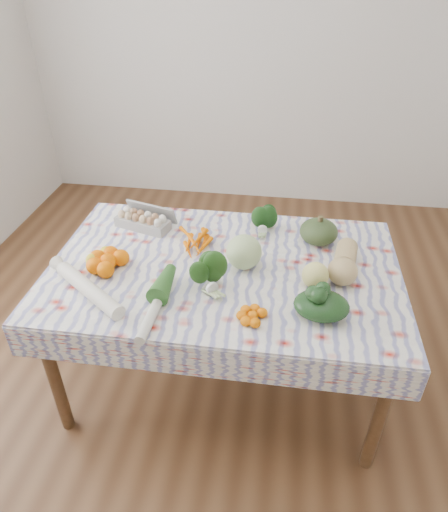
{
  "coord_description": "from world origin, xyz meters",
  "views": [
    {
      "loc": [
        0.25,
        -1.75,
        2.03
      ],
      "look_at": [
        0.0,
        0.0,
        0.82
      ],
      "focal_mm": 32.0,
      "sensor_mm": 36.0,
      "label": 1
    }
  ],
  "objects_px": {
    "egg_carton": "(142,221)",
    "grapefruit": "(315,275)",
    "kabocha_squash": "(319,232)",
    "butternut_squash": "(345,261)",
    "dining_table": "(224,280)",
    "cabbage": "(244,252)"
  },
  "relations": [
    {
      "from": "egg_carton",
      "to": "grapefruit",
      "type": "xyz_separation_m",
      "value": [
        0.91,
        -0.38,
        0.02
      ]
    },
    {
      "from": "egg_carton",
      "to": "kabocha_squash",
      "type": "relative_size",
      "value": 1.53
    },
    {
      "from": "butternut_squash",
      "to": "grapefruit",
      "type": "bearing_deg",
      "value": -127.4
    },
    {
      "from": "egg_carton",
      "to": "kabocha_squash",
      "type": "distance_m",
      "value": 0.93
    },
    {
      "from": "dining_table",
      "to": "egg_carton",
      "type": "distance_m",
      "value": 0.58
    },
    {
      "from": "egg_carton",
      "to": "butternut_squash",
      "type": "xyz_separation_m",
      "value": [
        1.04,
        -0.26,
        0.03
      ]
    },
    {
      "from": "egg_carton",
      "to": "butternut_squash",
      "type": "distance_m",
      "value": 1.07
    },
    {
      "from": "dining_table",
      "to": "butternut_squash",
      "type": "relative_size",
      "value": 5.52
    },
    {
      "from": "egg_carton",
      "to": "butternut_squash",
      "type": "relative_size",
      "value": 1.02
    },
    {
      "from": "egg_carton",
      "to": "kabocha_squash",
      "type": "height_order",
      "value": "kabocha_squash"
    },
    {
      "from": "kabocha_squash",
      "to": "butternut_squash",
      "type": "bearing_deg",
      "value": -65.97
    },
    {
      "from": "grapefruit",
      "to": "dining_table",
      "type": "bearing_deg",
      "value": 167.51
    },
    {
      "from": "kabocha_squash",
      "to": "cabbage",
      "type": "xyz_separation_m",
      "value": [
        -0.35,
        -0.27,
        0.02
      ]
    },
    {
      "from": "egg_carton",
      "to": "butternut_squash",
      "type": "bearing_deg",
      "value": 2.84
    },
    {
      "from": "dining_table",
      "to": "kabocha_squash",
      "type": "xyz_separation_m",
      "value": [
        0.45,
        0.28,
        0.15
      ]
    },
    {
      "from": "dining_table",
      "to": "grapefruit",
      "type": "bearing_deg",
      "value": -12.49
    },
    {
      "from": "dining_table",
      "to": "kabocha_squash",
      "type": "height_order",
      "value": "kabocha_squash"
    },
    {
      "from": "cabbage",
      "to": "grapefruit",
      "type": "bearing_deg",
      "value": -17.34
    },
    {
      "from": "dining_table",
      "to": "butternut_squash",
      "type": "xyz_separation_m",
      "value": [
        0.56,
        0.03,
        0.15
      ]
    },
    {
      "from": "grapefruit",
      "to": "kabocha_squash",
      "type": "bearing_deg",
      "value": 86.22
    },
    {
      "from": "cabbage",
      "to": "butternut_squash",
      "type": "bearing_deg",
      "value": 2.54
    },
    {
      "from": "grapefruit",
      "to": "butternut_squash",
      "type": "bearing_deg",
      "value": 42.41
    }
  ]
}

